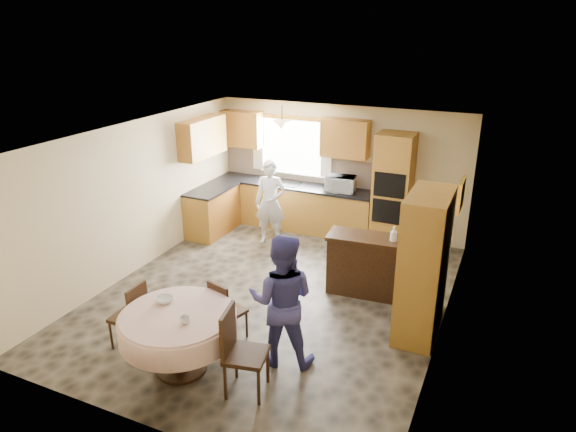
# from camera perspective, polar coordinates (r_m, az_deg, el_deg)

# --- Properties ---
(floor) EXTENTS (5.00, 6.00, 0.01)m
(floor) POSITION_cam_1_polar(r_m,az_deg,el_deg) (8.03, -1.66, -8.81)
(floor) COLOR brown
(floor) RESTS_ON ground
(ceiling) EXTENTS (5.00, 6.00, 0.01)m
(ceiling) POSITION_cam_1_polar(r_m,az_deg,el_deg) (7.13, -1.87, 8.91)
(ceiling) COLOR white
(ceiling) RESTS_ON wall_back
(wall_back) EXTENTS (5.00, 0.02, 2.50)m
(wall_back) POSITION_cam_1_polar(r_m,az_deg,el_deg) (10.13, 5.71, 5.19)
(wall_back) COLOR tan
(wall_back) RESTS_ON floor
(wall_front) EXTENTS (5.00, 0.02, 2.50)m
(wall_front) POSITION_cam_1_polar(r_m,az_deg,el_deg) (5.25, -16.53, -11.44)
(wall_front) COLOR tan
(wall_front) RESTS_ON floor
(wall_left) EXTENTS (0.02, 6.00, 2.50)m
(wall_left) POSITION_cam_1_polar(r_m,az_deg,el_deg) (8.82, -16.55, 1.99)
(wall_left) COLOR tan
(wall_left) RESTS_ON floor
(wall_right) EXTENTS (0.02, 6.00, 2.50)m
(wall_right) POSITION_cam_1_polar(r_m,az_deg,el_deg) (6.85, 17.43, -3.60)
(wall_right) COLOR tan
(wall_right) RESTS_ON floor
(window) EXTENTS (1.40, 0.03, 1.10)m
(window) POSITION_cam_1_polar(r_m,az_deg,el_deg) (10.37, 0.47, 7.67)
(window) COLOR white
(window) RESTS_ON wall_back
(curtain_left) EXTENTS (0.22, 0.02, 1.15)m
(curtain_left) POSITION_cam_1_polar(r_m,az_deg,el_deg) (10.64, -3.38, 8.24)
(curtain_left) COLOR white
(curtain_left) RESTS_ON wall_back
(curtain_right) EXTENTS (0.22, 0.02, 1.15)m
(curtain_right) POSITION_cam_1_polar(r_m,az_deg,el_deg) (10.05, 4.30, 7.46)
(curtain_right) COLOR white
(curtain_right) RESTS_ON wall_back
(base_cab_back) EXTENTS (3.30, 0.60, 0.88)m
(base_cab_back) POSITION_cam_1_polar(r_m,az_deg,el_deg) (10.40, 0.58, 1.03)
(base_cab_back) COLOR gold
(base_cab_back) RESTS_ON floor
(counter_back) EXTENTS (3.30, 0.64, 0.04)m
(counter_back) POSITION_cam_1_polar(r_m,az_deg,el_deg) (10.26, 0.59, 3.45)
(counter_back) COLOR black
(counter_back) RESTS_ON base_cab_back
(base_cab_left) EXTENTS (0.60, 1.20, 0.88)m
(base_cab_left) POSITION_cam_1_polar(r_m,az_deg,el_deg) (10.26, -8.38, 0.52)
(base_cab_left) COLOR gold
(base_cab_left) RESTS_ON floor
(counter_left) EXTENTS (0.64, 1.20, 0.04)m
(counter_left) POSITION_cam_1_polar(r_m,az_deg,el_deg) (10.11, -8.52, 2.96)
(counter_left) COLOR black
(counter_left) RESTS_ON base_cab_left
(backsplash) EXTENTS (3.30, 0.02, 0.55)m
(backsplash) POSITION_cam_1_polar(r_m,az_deg,el_deg) (10.43, 1.24, 5.35)
(backsplash) COLOR #CCAE8F
(backsplash) RESTS_ON wall_back
(wall_cab_left) EXTENTS (0.85, 0.33, 0.72)m
(wall_cab_left) POSITION_cam_1_polar(r_m,az_deg,el_deg) (10.64, -5.10, 9.63)
(wall_cab_left) COLOR #BB892E
(wall_cab_left) RESTS_ON wall_back
(wall_cab_right) EXTENTS (0.90, 0.33, 0.72)m
(wall_cab_right) POSITION_cam_1_polar(r_m,az_deg,el_deg) (9.77, 6.37, 8.57)
(wall_cab_right) COLOR #BB892E
(wall_cab_right) RESTS_ON wall_back
(wall_cab_side) EXTENTS (0.33, 1.20, 0.72)m
(wall_cab_side) POSITION_cam_1_polar(r_m,az_deg,el_deg) (9.92, -9.49, 8.61)
(wall_cab_side) COLOR #BB892E
(wall_cab_side) RESTS_ON wall_left
(oven_tower) EXTENTS (0.66, 0.62, 2.12)m
(oven_tower) POSITION_cam_1_polar(r_m,az_deg,el_deg) (9.61, 11.57, 2.80)
(oven_tower) COLOR gold
(oven_tower) RESTS_ON floor
(oven_upper) EXTENTS (0.56, 0.01, 0.45)m
(oven_upper) POSITION_cam_1_polar(r_m,az_deg,el_deg) (9.26, 11.20, 3.36)
(oven_upper) COLOR black
(oven_upper) RESTS_ON oven_tower
(oven_lower) EXTENTS (0.56, 0.01, 0.45)m
(oven_lower) POSITION_cam_1_polar(r_m,az_deg,el_deg) (9.42, 10.98, 0.47)
(oven_lower) COLOR black
(oven_lower) RESTS_ON oven_tower
(pendant) EXTENTS (0.36, 0.36, 0.18)m
(pendant) POSITION_cam_1_polar(r_m,az_deg,el_deg) (9.84, -0.67, 10.03)
(pendant) COLOR beige
(pendant) RESTS_ON ceiling
(sideboard) EXTENTS (1.28, 0.61, 0.89)m
(sideboard) POSITION_cam_1_polar(r_m,az_deg,el_deg) (7.99, 8.86, -5.61)
(sideboard) COLOR #37230F
(sideboard) RESTS_ON floor
(space_heater) EXTENTS (0.49, 0.40, 0.58)m
(space_heater) POSITION_cam_1_polar(r_m,az_deg,el_deg) (7.87, 14.77, -7.83)
(space_heater) COLOR black
(space_heater) RESTS_ON floor
(cupboard) EXTENTS (0.52, 1.04, 1.99)m
(cupboard) POSITION_cam_1_polar(r_m,az_deg,el_deg) (6.94, 14.84, -5.36)
(cupboard) COLOR gold
(cupboard) RESTS_ON floor
(dining_table) EXTENTS (1.38, 1.38, 0.79)m
(dining_table) POSITION_cam_1_polar(r_m,az_deg,el_deg) (6.31, -12.08, -11.88)
(dining_table) COLOR #37230F
(dining_table) RESTS_ON floor
(chair_left) EXTENTS (0.40, 0.40, 0.90)m
(chair_left) POSITION_cam_1_polar(r_m,az_deg,el_deg) (6.94, -16.92, -10.25)
(chair_left) COLOR #37230F
(chair_left) RESTS_ON floor
(chair_back) EXTENTS (0.47, 0.47, 0.88)m
(chair_back) POSITION_cam_1_polar(r_m,az_deg,el_deg) (6.81, -7.08, -10.16)
(chair_back) COLOR #37230F
(chair_back) RESTS_ON floor
(chair_right) EXTENTS (0.53, 0.53, 1.04)m
(chair_right) POSITION_cam_1_polar(r_m,az_deg,el_deg) (5.93, -5.50, -14.32)
(chair_right) COLOR #37230F
(chair_right) RESTS_ON floor
(framed_picture) EXTENTS (0.06, 0.54, 0.44)m
(framed_picture) POSITION_cam_1_polar(r_m,az_deg,el_deg) (7.81, 18.66, 2.24)
(framed_picture) COLOR #ECBB45
(framed_picture) RESTS_ON wall_right
(microwave) EXTENTS (0.59, 0.44, 0.30)m
(microwave) POSITION_cam_1_polar(r_m,az_deg,el_deg) (9.82, 5.87, 3.58)
(microwave) COLOR silver
(microwave) RESTS_ON counter_back
(person_sink) EXTENTS (0.65, 0.49, 1.61)m
(person_sink) POSITION_cam_1_polar(r_m,az_deg,el_deg) (9.55, -1.97, 1.50)
(person_sink) COLOR silver
(person_sink) RESTS_ON floor
(person_dining) EXTENTS (0.97, 0.84, 1.70)m
(person_dining) POSITION_cam_1_polar(r_m,az_deg,el_deg) (6.22, -0.69, -9.34)
(person_dining) COLOR #3B397D
(person_dining) RESTS_ON floor
(bowl_sideboard) EXTENTS (0.28, 0.28, 0.05)m
(bowl_sideboard) POSITION_cam_1_polar(r_m,az_deg,el_deg) (7.86, 7.13, -2.19)
(bowl_sideboard) COLOR #B2B2B2
(bowl_sideboard) RESTS_ON sideboard
(bottle_sideboard) EXTENTS (0.12, 0.12, 0.28)m
(bottle_sideboard) POSITION_cam_1_polar(r_m,az_deg,el_deg) (7.68, 11.65, -2.13)
(bottle_sideboard) COLOR silver
(bottle_sideboard) RESTS_ON sideboard
(cup_table) EXTENTS (0.14, 0.14, 0.09)m
(cup_table) POSITION_cam_1_polar(r_m,az_deg,el_deg) (6.00, -11.39, -11.27)
(cup_table) COLOR #B2B2B2
(cup_table) RESTS_ON dining_table
(bowl_table) EXTENTS (0.21, 0.21, 0.07)m
(bowl_table) POSITION_cam_1_polar(r_m,az_deg,el_deg) (6.46, -13.56, -9.04)
(bowl_table) COLOR #B2B2B2
(bowl_table) RESTS_ON dining_table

